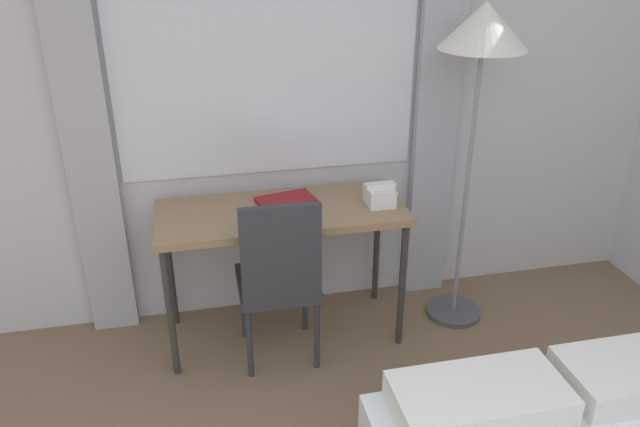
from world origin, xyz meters
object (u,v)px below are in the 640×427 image
telephone (380,195)px  desk (281,221)px  desk_chair (279,275)px  standing_lamp (482,51)px  book (286,200)px

telephone → desk: bearing=174.7°
desk_chair → telephone: desk_chair is taller
desk → standing_lamp: standing_lamp is taller
standing_lamp → desk_chair: bearing=-169.2°
desk_chair → book: desk_chair is taller
desk → book: 0.12m
desk_chair → desk: bearing=77.8°
desk → book: book is taller
desk_chair → standing_lamp: size_ratio=0.54×
desk_chair → standing_lamp: (1.05, 0.20, 1.01)m
standing_lamp → book: (-0.96, 0.11, -0.75)m
desk_chair → book: size_ratio=2.93×
standing_lamp → telephone: (-0.49, -0.01, -0.71)m
desk → desk_chair: desk_chair is taller
desk → telephone: (0.51, -0.05, 0.12)m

